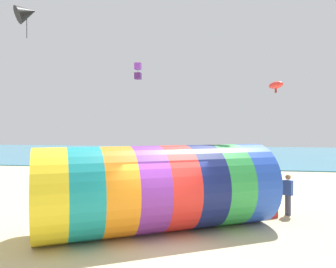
{
  "coord_description": "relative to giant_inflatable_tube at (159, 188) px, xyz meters",
  "views": [
    {
      "loc": [
        1.75,
        -9.92,
        3.54
      ],
      "look_at": [
        -0.5,
        3.32,
        3.38
      ],
      "focal_mm": 35.0,
      "sensor_mm": 36.0,
      "label": 1
    }
  ],
  "objects": [
    {
      "name": "ground_plane",
      "position": [
        0.48,
        -1.33,
        -1.5
      ],
      "size": [
        120.0,
        120.0,
        0.0
      ],
      "primitive_type": "plane",
      "color": "#CCBA8C"
    },
    {
      "name": "kite_red_parafoil",
      "position": [
        5.75,
        12.07,
        5.12
      ],
      "size": [
        1.16,
        1.64,
        0.8
      ],
      "color": "red"
    },
    {
      "name": "sea",
      "position": [
        0.48,
        38.02,
        -1.45
      ],
      "size": [
        120.0,
        40.0,
        0.1
      ],
      "primitive_type": "cube",
      "color": "teal",
      "rests_on": "ground"
    },
    {
      "name": "kite_black_delta",
      "position": [
        -7.71,
        4.08,
        8.04
      ],
      "size": [
        1.54,
        1.54,
        1.9
      ],
      "color": "black"
    },
    {
      "name": "giant_inflatable_tube",
      "position": [
        0.0,
        0.0,
        0.0
      ],
      "size": [
        8.64,
        6.69,
        3.0
      ],
      "color": "yellow",
      "rests_on": "ground"
    },
    {
      "name": "kite_handler",
      "position": [
        4.88,
        2.98,
        -0.63
      ],
      "size": [
        0.42,
        0.39,
        1.7
      ],
      "color": "#383D56",
      "rests_on": "ground"
    },
    {
      "name": "kite_purple_box",
      "position": [
        -4.13,
        12.66,
        6.48
      ],
      "size": [
        0.46,
        0.46,
        1.3
      ],
      "color": "purple"
    },
    {
      "name": "cooler_box",
      "position": [
        4.1,
        2.47,
        -1.32
      ],
      "size": [
        0.63,
        0.59,
        0.36
      ],
      "primitive_type": "cube",
      "rotation": [
        0.0,
        0.0,
        0.61
      ],
      "color": "red",
      "rests_on": "ground"
    }
  ]
}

